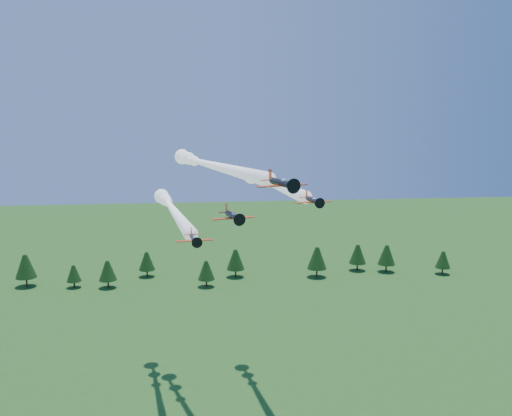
{
  "coord_description": "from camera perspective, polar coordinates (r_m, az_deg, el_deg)",
  "views": [
    {
      "loc": [
        -10.66,
        -97.23,
        62.41
      ],
      "look_at": [
        0.6,
        0.0,
        45.93
      ],
      "focal_mm": 40.0,
      "sensor_mm": 36.0,
      "label": 1
    }
  ],
  "objects": [
    {
      "name": "plane_slot",
      "position": [
        107.62,
        -2.36,
        -0.79
      ],
      "size": [
        8.36,
        9.2,
        2.92
      ],
      "rotation": [
        0.0,
        0.0,
        0.23
      ],
      "color": "black",
      "rests_on": "ground"
    },
    {
      "name": "plane_right",
      "position": [
        129.96,
        1.46,
        2.53
      ],
      "size": [
        11.72,
        47.86,
        3.7
      ],
      "rotation": [
        0.0,
        0.0,
        0.15
      ],
      "color": "black",
      "rests_on": "ground"
    },
    {
      "name": "plane_left",
      "position": [
        127.89,
        -8.39,
        -0.03
      ],
      "size": [
        12.6,
        56.5,
        3.7
      ],
      "rotation": [
        0.0,
        0.0,
        0.14
      ],
      "color": "black",
      "rests_on": "ground"
    },
    {
      "name": "treeline",
      "position": [
        216.12,
        -2.1,
        -5.39
      ],
      "size": [
        163.61,
        21.56,
        11.77
      ],
      "color": "#382314",
      "rests_on": "ground"
    },
    {
      "name": "plane_lead",
      "position": [
        120.48,
        -4.6,
        4.34
      ],
      "size": [
        22.49,
        60.41,
        3.7
      ],
      "rotation": [
        0.0,
        0.0,
        0.29
      ],
      "color": "black",
      "rests_on": "ground"
    }
  ]
}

